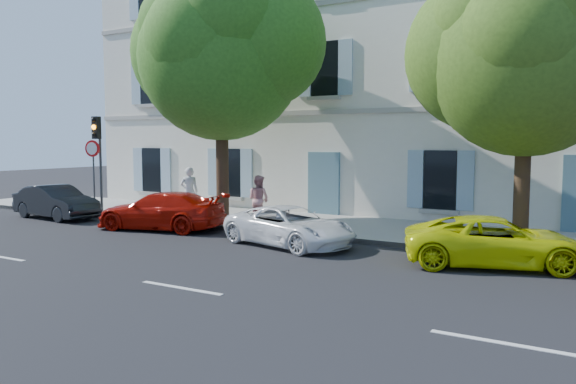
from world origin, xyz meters
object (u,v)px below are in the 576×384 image
Objects in this scene: car_white_coupe at (289,226)px; tree_right at (527,60)px; tree_left at (221,59)px; traffic_light at (98,143)px; car_red_coupe at (161,211)px; car_yellow_supercar at (497,242)px; pedestrian_a at (189,192)px; road_sign at (93,160)px; pedestrian_b at (259,199)px; car_dark_sedan at (56,202)px.

tree_right is at bearing -58.06° from car_white_coupe.
tree_left is 6.50m from traffic_light.
car_red_coupe is at bearing -18.20° from traffic_light.
car_yellow_supercar is 11.48m from pedestrian_a.
car_red_coupe is 5.39m from traffic_light.
car_white_coupe is at bearing -28.51° from tree_left.
road_sign is 7.36m from pedestrian_b.
car_red_coupe is 1.16× the size of traffic_light.
pedestrian_a is (-0.70, 2.25, 0.43)m from car_red_coupe.
car_dark_sedan is 10.37m from car_white_coupe.
tree_left is 3.07× the size of road_sign.
traffic_light is (-5.84, -0.26, -2.84)m from tree_left.
pedestrian_b is (1.37, 0.17, -4.72)m from tree_left.
tree_right is 4.10× the size of pedestrian_a.
tree_left reaches higher than car_white_coupe.
traffic_light reaches higher than road_sign.
road_sign is (-9.76, 1.61, 1.62)m from car_white_coupe.
car_red_coupe reaches higher than car_white_coupe.
car_dark_sedan is at bearing -16.35° from pedestrian_a.
pedestrian_a is at bearing 166.53° from tree_left.
tree_left is 4.74× the size of pedestrian_a.
car_white_coupe is 5.46m from car_yellow_supercar.
traffic_light is 1.33× the size of road_sign.
traffic_light is 2.29× the size of pedestrian_b.
car_white_coupe is 2.19× the size of pedestrian_a.
tree_right is 15.62m from traffic_light.
car_white_coupe is 0.54× the size of tree_right.
car_dark_sedan is 0.51× the size of tree_right.
traffic_light is at bearing 179.81° from tree_right.
tree_left is 9.68m from tree_right.
road_sign is at bearing 10.38° from pedestrian_b.
car_dark_sedan is 0.88× the size of car_red_coupe.
road_sign is (0.60, 1.28, 1.54)m from car_dark_sedan.
traffic_light is at bearing -177.42° from tree_left.
car_red_coupe is (5.30, -0.02, -0.00)m from car_dark_sedan.
car_yellow_supercar is (5.46, 0.19, 0.03)m from car_white_coupe.
car_dark_sedan is 15.82m from car_yellow_supercar.
tree_left reaches higher than car_yellow_supercar.
car_white_coupe is at bearing 113.79° from pedestrian_a.
car_white_coupe is at bearing -10.79° from traffic_light.
pedestrian_a is at bearing 0.22° from pedestrian_b.
tree_right is at bearing -0.19° from traffic_light.
traffic_light is (-15.48, 0.05, -2.07)m from tree_right.
tree_left reaches higher than tree_right.
car_red_coupe is at bearing -15.43° from road_sign.
pedestrian_b is at bearing 57.09° from car_yellow_supercar.
pedestrian_a reaches higher than car_white_coupe.
pedestrian_b is (3.23, -0.27, -0.10)m from pedestrian_a.
tree_left is (1.17, 1.80, 5.05)m from car_red_coupe.
tree_right is 4.58× the size of pedestrian_b.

